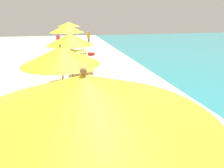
{
  "coord_description": "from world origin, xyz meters",
  "views": [
    {
      "loc": [
        0.22,
        3.18,
        3.23
      ],
      "look_at": [
        1.43,
        8.58,
        1.27
      ],
      "focal_mm": 30.32,
      "sensor_mm": 36.0,
      "label": 1
    }
  ],
  "objects": [
    {
      "name": "person_walking_mid",
      "position": [
        -0.89,
        24.56,
        0.96
      ],
      "size": [
        0.41,
        0.32,
        1.59
      ],
      "rotation": [
        0.0,
        0.0,
        4.41
      ],
      "color": "#3F9972",
      "rests_on": "ground"
    },
    {
      "name": "lounger_fourth_shoreside",
      "position": [
        0.8,
        14.2,
        0.26
      ],
      "size": [
        1.51,
        0.83,
        0.58
      ],
      "rotation": [
        0.0,
        0.0,
        0.19
      ],
      "color": "yellow",
      "rests_on": "ground"
    },
    {
      "name": "lounger_fifth_shoreside",
      "position": [
        0.76,
        18.78,
        0.32
      ],
      "size": [
        1.49,
        0.75,
        0.67
      ],
      "rotation": [
        0.0,
        0.0,
        0.03
      ],
      "color": "yellow",
      "rests_on": "ground"
    },
    {
      "name": "lounger_farthest_inland",
      "position": [
        0.98,
        21.0,
        0.27
      ],
      "size": [
        1.6,
        0.96,
        0.58
      ],
      "rotation": [
        0.0,
        0.0,
        -0.19
      ],
      "color": "yellow",
      "rests_on": "ground"
    },
    {
      "name": "umbrella_farthest",
      "position": [
        0.3,
        22.02,
        2.6
      ],
      "size": [
        2.1,
        2.1,
        2.87
      ],
      "color": "#4C4C51",
      "rests_on": "ground"
    },
    {
      "name": "lounger_third_inland",
      "position": [
        0.95,
        7.49,
        0.31
      ],
      "size": [
        1.32,
        0.65,
        0.57
      ],
      "rotation": [
        0.0,
        0.0,
        -0.03
      ],
      "color": "yellow",
      "rests_on": "ground"
    },
    {
      "name": "umbrella_fifth",
      "position": [
        0.13,
        17.84,
        2.45
      ],
      "size": [
        2.5,
        2.5,
        2.8
      ],
      "color": "silver",
      "rests_on": "ground"
    },
    {
      "name": "lounger_fifth_inland",
      "position": [
        0.56,
        16.8,
        0.27
      ],
      "size": [
        1.61,
        0.82,
        0.56
      ],
      "rotation": [
        0.0,
        0.0,
        0.16
      ],
      "color": "yellow",
      "rests_on": "ground"
    },
    {
      "name": "umbrella_second",
      "position": [
        0.32,
        4.66,
        2.58
      ],
      "size": [
        2.35,
        2.35,
        2.85
      ],
      "color": "olive",
      "rests_on": "ground"
    },
    {
      "name": "lounger_fourth_inland",
      "position": [
        1.3,
        11.77,
        0.32
      ],
      "size": [
        1.31,
        0.75,
        0.56
      ],
      "rotation": [
        0.0,
        0.0,
        -0.13
      ],
      "color": "yellow",
      "rests_on": "ground"
    },
    {
      "name": "umbrella_fourth",
      "position": [
        0.27,
        12.97,
        2.19
      ],
      "size": [
        2.31,
        2.31,
        2.54
      ],
      "color": "olive",
      "rests_on": "ground"
    },
    {
      "name": "lounger_third_shoreside",
      "position": [
        0.5,
        9.61,
        0.28
      ],
      "size": [
        1.3,
        0.72,
        0.58
      ],
      "rotation": [
        0.0,
        0.0,
        -0.06
      ],
      "color": "yellow",
      "rests_on": "ground"
    },
    {
      "name": "umbrella_third",
      "position": [
        -0.03,
        8.54,
        2.23
      ],
      "size": [
        2.15,
        2.15,
        2.53
      ],
      "color": "olive",
      "rests_on": "ground"
    },
    {
      "name": "cooler_box",
      "position": [
        2.08,
        20.0,
        0.16
      ],
      "size": [
        0.62,
        0.58,
        0.32
      ],
      "color": "red",
      "rests_on": "ground"
    },
    {
      "name": "person_walking_near",
      "position": [
        2.68,
        27.89,
        0.97
      ],
      "size": [
        0.42,
        0.4,
        1.6
      ],
      "rotation": [
        0.0,
        0.0,
        0.85
      ],
      "color": "#262628",
      "rests_on": "ground"
    },
    {
      "name": "lounger_farthest_shoreside",
      "position": [
        0.9,
        23.14,
        0.33
      ],
      "size": [
        1.56,
        0.72,
        0.66
      ],
      "rotation": [
        0.0,
        0.0,
        0.06
      ],
      "color": "yellow",
      "rests_on": "ground"
    }
  ]
}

